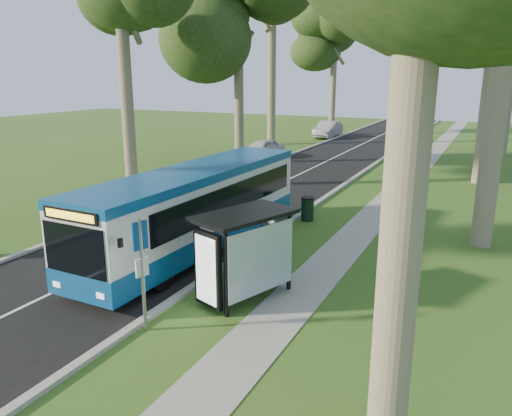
{
  "coord_description": "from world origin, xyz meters",
  "views": [
    {
      "loc": [
        7.68,
        -13.51,
        6.15
      ],
      "look_at": [
        0.24,
        1.76,
        1.6
      ],
      "focal_mm": 35.0,
      "sensor_mm": 36.0,
      "label": 1
    }
  ],
  "objects_px": {
    "bus_shelter": "(243,243)",
    "bus": "(197,209)",
    "bus_stop_sign": "(142,263)",
    "car_silver": "(328,129)",
    "litter_bin": "(307,209)",
    "car_white": "(262,149)"
  },
  "relations": [
    {
      "from": "litter_bin",
      "to": "car_white",
      "type": "bearing_deg",
      "value": 122.01
    },
    {
      "from": "bus_stop_sign",
      "to": "litter_bin",
      "type": "height_order",
      "value": "bus_stop_sign"
    },
    {
      "from": "litter_bin",
      "to": "car_white",
      "type": "height_order",
      "value": "car_white"
    },
    {
      "from": "bus",
      "to": "car_silver",
      "type": "relative_size",
      "value": 2.29
    },
    {
      "from": "car_white",
      "to": "litter_bin",
      "type": "bearing_deg",
      "value": -46.17
    },
    {
      "from": "car_silver",
      "to": "litter_bin",
      "type": "bearing_deg",
      "value": -73.63
    },
    {
      "from": "bus_shelter",
      "to": "bus",
      "type": "bearing_deg",
      "value": 157.72
    },
    {
      "from": "bus_shelter",
      "to": "litter_bin",
      "type": "bearing_deg",
      "value": 118.01
    },
    {
      "from": "car_white",
      "to": "bus_shelter",
      "type": "bearing_deg",
      "value": -54.11
    },
    {
      "from": "bus_stop_sign",
      "to": "litter_bin",
      "type": "bearing_deg",
      "value": 107.61
    },
    {
      "from": "bus",
      "to": "bus_stop_sign",
      "type": "bearing_deg",
      "value": -68.6
    },
    {
      "from": "car_silver",
      "to": "bus",
      "type": "bearing_deg",
      "value": -79.67
    },
    {
      "from": "litter_bin",
      "to": "car_silver",
      "type": "xyz_separation_m",
      "value": [
        -8.51,
        28.96,
        0.29
      ]
    },
    {
      "from": "bus_shelter",
      "to": "bus_stop_sign",
      "type": "bearing_deg",
      "value": -101.03
    },
    {
      "from": "car_white",
      "to": "car_silver",
      "type": "distance_m",
      "value": 14.66
    },
    {
      "from": "bus",
      "to": "bus_stop_sign",
      "type": "distance_m",
      "value": 5.94
    },
    {
      "from": "bus_shelter",
      "to": "car_white",
      "type": "distance_m",
      "value": 24.92
    },
    {
      "from": "bus_stop_sign",
      "to": "car_silver",
      "type": "relative_size",
      "value": 0.58
    },
    {
      "from": "bus",
      "to": "bus_shelter",
      "type": "xyz_separation_m",
      "value": [
        3.47,
        -3.14,
        0.2
      ]
    },
    {
      "from": "car_white",
      "to": "car_silver",
      "type": "relative_size",
      "value": 0.86
    },
    {
      "from": "bus",
      "to": "bus_stop_sign",
      "type": "height_order",
      "value": "bus"
    },
    {
      "from": "bus_shelter",
      "to": "car_white",
      "type": "xyz_separation_m",
      "value": [
        -10.15,
        22.73,
        -1.02
      ]
    }
  ]
}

